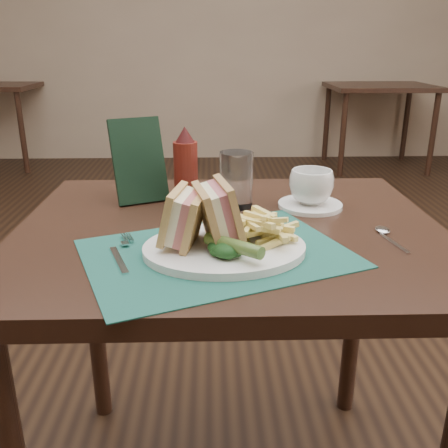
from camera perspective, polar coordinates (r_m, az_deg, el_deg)
name	(u,v)px	position (r m, az deg, el deg)	size (l,w,h in m)	color
floor	(224,372)	(1.87, -0.05, -16.58)	(7.00, 7.00, 0.00)	black
wall_back	(214,157)	(5.12, -1.11, 7.62)	(6.00, 6.00, 0.00)	tan
table_main	(229,372)	(1.24, 0.60, -16.56)	(0.90, 0.75, 0.75)	black
table_bg_right	(377,127)	(4.85, 17.04, 10.57)	(0.90, 0.75, 0.75)	black
placemat	(217,253)	(0.92, -0.85, -3.37)	(0.47, 0.33, 0.00)	#195044
plate	(224,249)	(0.92, 0.05, -2.84)	(0.30, 0.24, 0.01)	white
sandwich_half_a	(173,216)	(0.91, -5.91, 0.87)	(0.06, 0.11, 0.10)	tan
sandwich_half_b	(207,213)	(0.91, -1.91, 1.25)	(0.06, 0.12, 0.11)	tan
kale_garnish	(227,249)	(0.87, 0.40, -2.87)	(0.11, 0.08, 0.03)	black
pickle_spear	(233,245)	(0.86, 1.09, -2.46)	(0.02, 0.02, 0.12)	#425F24
fries_pile	(261,225)	(0.93, 4.28, -0.11)	(0.18, 0.20, 0.06)	#E6D473
fork	(122,251)	(0.93, -11.63, -3.05)	(0.03, 0.17, 0.01)	silver
spoon	(390,237)	(1.04, 18.43, -1.44)	(0.03, 0.15, 0.01)	silver
saucer	(310,205)	(1.19, 9.81, 2.14)	(0.15, 0.15, 0.01)	white
coffee_cup	(311,187)	(1.18, 9.94, 4.23)	(0.10, 0.10, 0.08)	white
drinking_glass	(236,180)	(1.17, 1.41, 5.08)	(0.08, 0.08, 0.13)	white
ketchup_bottle	(186,166)	(1.18, -4.41, 6.62)	(0.06, 0.06, 0.19)	#5C170F
check_presenter	(139,161)	(1.22, -9.72, 7.15)	(0.12, 0.01, 0.20)	black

